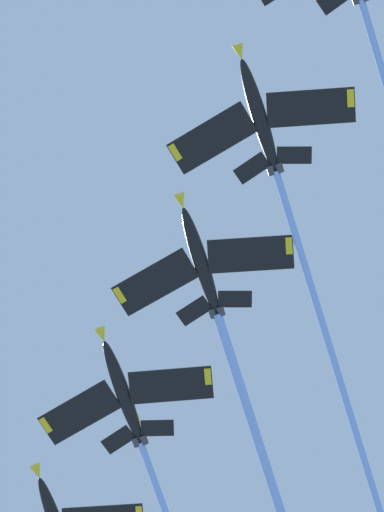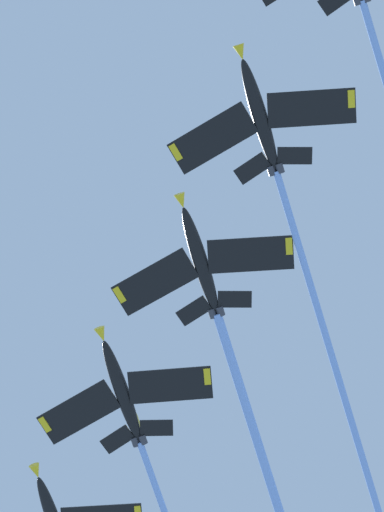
% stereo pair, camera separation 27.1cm
% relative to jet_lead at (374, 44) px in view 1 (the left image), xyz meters
% --- Properties ---
extents(jet_lead, '(29.63, 52.89, 16.84)m').
position_rel_jet_lead_xyz_m(jet_lead, '(0.00, 0.00, 0.00)').
color(jet_lead, black).
extents(jet_second, '(27.32, 49.01, 13.95)m').
position_rel_jet_lead_xyz_m(jet_second, '(7.33, -16.27, -2.45)').
color(jet_second, black).
extents(jet_third, '(24.85, 43.14, 12.40)m').
position_rel_jet_lead_xyz_m(jet_third, '(11.66, -32.65, -5.95)').
color(jet_third, black).
extents(jet_fourth, '(27.95, 48.31, 14.84)m').
position_rel_jet_lead_xyz_m(jet_fourth, '(19.24, -46.12, -8.90)').
color(jet_fourth, black).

